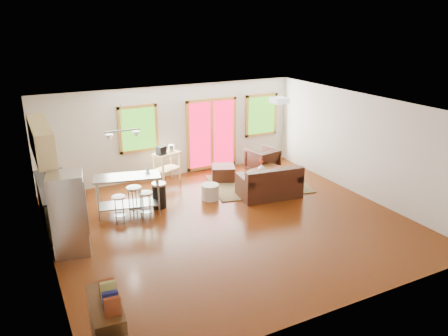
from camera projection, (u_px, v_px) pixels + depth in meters
name	position (u px, v px, depth m)	size (l,w,h in m)	color
floor	(230.00, 223.00, 9.81)	(7.50, 7.00, 0.02)	#3D1805
ceiling	(231.00, 107.00, 8.95)	(7.50, 7.00, 0.02)	silver
back_wall	(173.00, 132.00, 12.34)	(7.50, 0.02, 2.60)	beige
left_wall	(44.00, 199.00, 7.77)	(0.02, 7.00, 2.60)	beige
right_wall	(362.00, 146.00, 10.99)	(0.02, 7.00, 2.60)	beige
front_wall	(341.00, 237.00, 6.42)	(7.50, 0.02, 2.60)	beige
window_left	(138.00, 129.00, 11.80)	(1.10, 0.05, 1.30)	#235310
french_doors	(212.00, 134.00, 12.87)	(1.60, 0.05, 2.10)	#AB0727
window_right	(261.00, 115.00, 13.47)	(1.10, 0.05, 1.30)	#235310
rug	(258.00, 184.00, 12.04)	(2.55, 1.96, 0.03)	#44613B
loveseat	(270.00, 185.00, 11.11)	(1.63, 1.06, 0.82)	black
coffee_table	(266.00, 171.00, 12.00)	(1.16, 0.90, 0.41)	#3D230E
armchair	(262.00, 159.00, 12.83)	(0.78, 0.73, 0.81)	black
ottoman	(223.00, 173.00, 12.29)	(0.63, 0.63, 0.42)	black
pouf	(210.00, 192.00, 11.00)	(0.45, 0.45, 0.39)	beige
vase	(261.00, 167.00, 11.79)	(0.24, 0.25, 0.35)	silver
book	(276.00, 165.00, 11.98)	(0.19, 0.02, 0.26)	maroon
cabinets	(51.00, 185.00, 9.45)	(0.64, 2.24, 2.30)	#DBB970
refrigerator	(69.00, 214.00, 8.32)	(0.74, 0.73, 1.63)	#B7BABC
island	(128.00, 188.00, 10.02)	(1.59, 0.92, 0.94)	#B7BABC
cup	(148.00, 169.00, 10.21)	(0.12, 0.09, 0.12)	silver
bar_stool_a	(119.00, 203.00, 9.63)	(0.36, 0.36, 0.64)	#B7BABC
bar_stool_b	(134.00, 195.00, 9.93)	(0.41, 0.41, 0.72)	#B7BABC
bar_stool_c	(146.00, 199.00, 9.79)	(0.34, 0.34, 0.66)	#B7BABC
trash_can	(159.00, 195.00, 10.48)	(0.40, 0.40, 0.63)	black
kitchen_cart	(166.00, 157.00, 11.92)	(0.83, 0.69, 1.08)	#DBB970
bookshelf	(108.00, 329.00, 5.78)	(0.46, 1.02, 1.17)	#3D230E
ceiling_flush	(279.00, 100.00, 10.17)	(0.35, 0.35, 0.12)	white
pendant_light	(123.00, 135.00, 9.64)	(0.80, 0.18, 0.79)	gray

